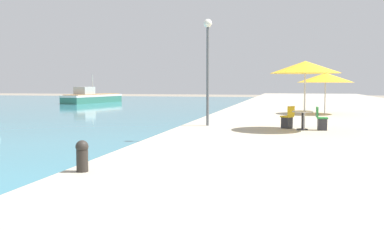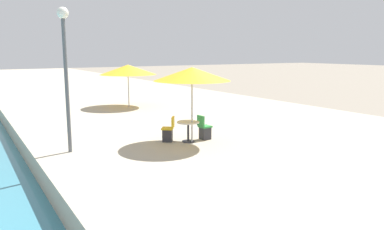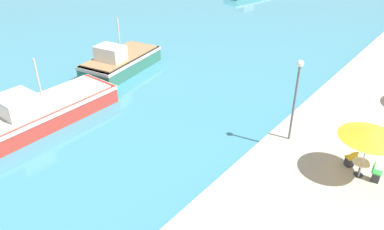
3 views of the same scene
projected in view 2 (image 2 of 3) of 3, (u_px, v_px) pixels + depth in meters
The scene contains 7 objects.
quay_promenade at pixel (105, 97), 29.98m from camera, with size 16.00×90.00×0.74m.
cafe_umbrella_pink at pixel (192, 74), 12.96m from camera, with size 2.70×2.70×2.68m.
cafe_umbrella_white at pixel (128, 70), 21.75m from camera, with size 3.28×3.28×2.45m.
cafe_table at pixel (188, 127), 13.39m from camera, with size 0.80×0.80×0.74m.
cafe_chair_left at pixel (205, 131), 13.82m from camera, with size 0.45×0.42×0.91m.
cafe_chair_right at pixel (168, 133), 13.48m from camera, with size 0.58×0.58×0.91m.
lamppost at pixel (65, 55), 11.62m from camera, with size 0.36×0.36×4.56m.
Camera 2 is at (-1.69, 7.97, 3.97)m, focal length 35.00 mm.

